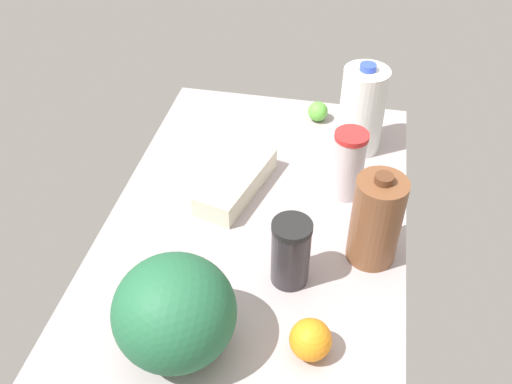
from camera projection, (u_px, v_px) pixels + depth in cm
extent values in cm
cube|color=#A6999C|center=(256.00, 225.00, 147.76)|extent=(120.00, 76.00, 3.00)
cube|color=beige|center=(236.00, 181.00, 153.87)|extent=(30.40, 18.08, 6.26)
ellipsoid|color=#23633E|center=(175.00, 312.00, 111.43)|extent=(24.58, 24.58, 22.50)
cylinder|color=white|center=(362.00, 110.00, 162.59)|extent=(12.84, 12.84, 25.61)
cylinder|color=blue|center=(368.00, 67.00, 153.57)|extent=(4.49, 4.49, 1.80)
cylinder|color=silver|center=(348.00, 167.00, 149.19)|extent=(8.53, 8.53, 18.19)
cylinder|color=red|center=(352.00, 136.00, 142.74)|extent=(8.78, 8.78, 1.40)
cylinder|color=#2E292D|center=(291.00, 255.00, 127.29)|extent=(8.78, 8.78, 15.93)
cylinder|color=black|center=(292.00, 227.00, 121.59)|extent=(9.04, 9.04, 1.40)
cylinder|color=brown|center=(376.00, 221.00, 130.41)|extent=(11.69, 11.69, 23.01)
cylinder|color=#59331E|center=(384.00, 179.00, 122.24)|extent=(4.09, 4.09, 1.80)
sphere|color=#5DB93E|center=(318.00, 111.00, 179.70)|extent=(6.24, 6.24, 6.24)
sphere|color=orange|center=(311.00, 340.00, 114.72)|extent=(8.73, 8.73, 8.73)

